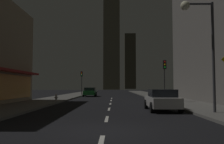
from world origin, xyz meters
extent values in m
cube|color=black|center=(0.00, 32.00, -0.05)|extent=(78.00, 136.00, 0.10)
cube|color=#605E59|center=(7.00, 32.00, 0.07)|extent=(4.00, 76.00, 0.15)
cube|color=#605E59|center=(-7.00, 32.00, 0.07)|extent=(4.00, 76.00, 0.15)
cube|color=silver|center=(0.00, -2.00, 0.01)|extent=(0.16, 2.20, 0.01)
cube|color=silver|center=(0.00, 3.20, 0.01)|extent=(0.16, 2.20, 0.01)
cube|color=silver|center=(0.00, 8.40, 0.01)|extent=(0.16, 2.20, 0.01)
cube|color=silver|center=(0.00, 13.60, 0.01)|extent=(0.16, 2.20, 0.01)
cube|color=silver|center=(0.00, 18.80, 0.01)|extent=(0.16, 2.20, 0.01)
cube|color=silver|center=(0.00, 24.00, 0.01)|extent=(0.16, 2.20, 0.01)
cube|color=#5D5846|center=(-1.10, 111.88, 33.80)|extent=(8.14, 8.17, 67.59)
cube|color=#3E3B2E|center=(10.41, 144.59, 17.72)|extent=(7.07, 5.96, 35.44)
cube|color=silver|center=(3.60, 7.34, 0.61)|extent=(1.80, 4.20, 0.65)
cube|color=black|center=(3.60, 7.14, 1.17)|extent=(1.64, 2.00, 0.55)
cylinder|color=black|center=(2.72, 8.74, 0.34)|extent=(0.22, 0.68, 0.68)
cylinder|color=black|center=(4.48, 8.74, 0.34)|extent=(0.22, 0.68, 0.68)
cylinder|color=black|center=(2.72, 5.94, 0.34)|extent=(0.22, 0.68, 0.68)
cylinder|color=black|center=(4.48, 5.94, 0.34)|extent=(0.22, 0.68, 0.68)
sphere|color=white|center=(3.05, 9.39, 0.67)|extent=(0.18, 0.18, 0.18)
sphere|color=white|center=(4.15, 9.39, 0.67)|extent=(0.18, 0.18, 0.18)
cube|color=#1E722D|center=(-3.60, 29.93, 0.61)|extent=(1.80, 4.20, 0.65)
cube|color=black|center=(-3.60, 29.73, 1.17)|extent=(1.64, 2.00, 0.55)
cylinder|color=black|center=(-4.48, 31.33, 0.34)|extent=(0.22, 0.68, 0.68)
cylinder|color=black|center=(-2.72, 31.33, 0.34)|extent=(0.22, 0.68, 0.68)
cylinder|color=black|center=(-4.48, 28.53, 0.34)|extent=(0.22, 0.68, 0.68)
cylinder|color=black|center=(-2.72, 28.53, 0.34)|extent=(0.22, 0.68, 0.68)
sphere|color=white|center=(-4.15, 31.98, 0.67)|extent=(0.18, 0.18, 0.18)
sphere|color=white|center=(-3.05, 31.98, 0.67)|extent=(0.18, 0.18, 0.18)
cylinder|color=#B2B2B2|center=(-5.90, 16.82, 0.43)|extent=(0.22, 0.22, 0.55)
sphere|color=#B2B2B2|center=(-5.90, 16.82, 0.70)|extent=(0.21, 0.21, 0.21)
cylinder|color=#B2B2B2|center=(-5.90, 16.82, 0.18)|extent=(0.30, 0.30, 0.06)
cylinder|color=#B2B2B2|center=(-6.06, 16.82, 0.45)|extent=(0.10, 0.10, 0.10)
cylinder|color=#B2B2B2|center=(-5.74, 16.82, 0.45)|extent=(0.10, 0.10, 0.10)
cylinder|color=#2D2D2D|center=(5.50, 15.49, 2.25)|extent=(0.12, 0.12, 4.20)
cube|color=black|center=(5.50, 15.29, 3.85)|extent=(0.32, 0.24, 0.90)
sphere|color=red|center=(5.50, 15.16, 4.13)|extent=(0.18, 0.18, 0.18)
sphere|color=#F2B20C|center=(5.50, 15.16, 3.85)|extent=(0.18, 0.18, 0.18)
sphere|color=#19D833|center=(5.50, 15.16, 3.57)|extent=(0.18, 0.18, 0.18)
cylinder|color=#2D2D2D|center=(-5.50, 33.77, 2.25)|extent=(0.12, 0.12, 4.20)
cube|color=black|center=(-5.50, 33.57, 3.85)|extent=(0.32, 0.24, 0.90)
sphere|color=red|center=(-5.50, 33.44, 4.13)|extent=(0.18, 0.18, 0.18)
sphere|color=#F2B20C|center=(-5.50, 33.44, 3.85)|extent=(0.18, 0.18, 0.18)
sphere|color=#19D833|center=(-5.50, 33.44, 3.57)|extent=(0.18, 0.18, 0.18)
cylinder|color=#38383D|center=(6.20, 5.00, 3.40)|extent=(0.16, 0.16, 6.50)
cylinder|color=#38383D|center=(5.40, 5.00, 6.55)|extent=(1.60, 0.12, 0.12)
sphere|color=#FCF7CC|center=(4.60, 5.00, 6.45)|extent=(0.56, 0.56, 0.56)
camera|label=1|loc=(0.40, -8.99, 1.66)|focal=38.35mm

